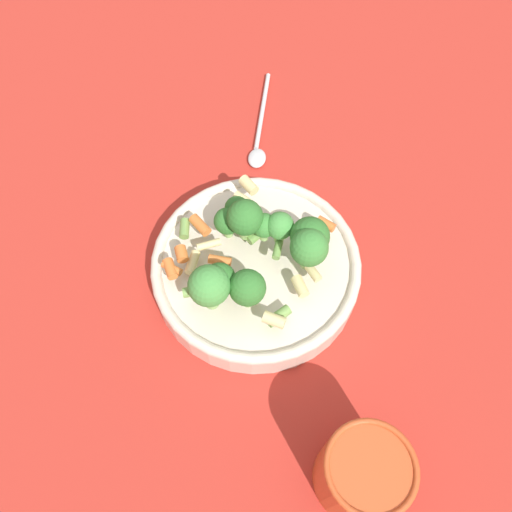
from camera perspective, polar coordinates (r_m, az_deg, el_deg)
name	(u,v)px	position (r m, az deg, el deg)	size (l,w,h in m)	color
ground_plane	(256,276)	(0.64, 0.00, -2.24)	(3.00, 3.00, 0.00)	#B72D23
bowl	(256,267)	(0.62, 0.00, -1.27)	(0.26, 0.26, 0.04)	beige
pasta_salad	(258,250)	(0.57, 0.23, 0.72)	(0.20, 0.21, 0.08)	#8CB766
cup	(362,473)	(0.53, 11.99, -23.11)	(0.09, 0.09, 0.10)	#CC4C23
spoon	(261,136)	(0.78, 0.54, 13.60)	(0.20, 0.03, 0.01)	silver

